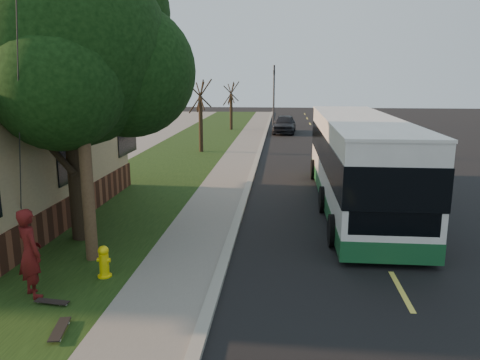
{
  "coord_description": "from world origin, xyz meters",
  "views": [
    {
      "loc": [
        1.38,
        -9.61,
        4.55
      ],
      "look_at": [
        0.14,
        3.97,
        1.5
      ],
      "focal_mm": 35.0,
      "sensor_mm": 36.0,
      "label": 1
    }
  ],
  "objects_px": {
    "utility_pole": "(79,72)",
    "distant_car": "(284,124)",
    "skateboarder": "(30,253)",
    "transit_bus": "(358,159)",
    "bare_tree_far": "(231,107)",
    "leafy_tree": "(72,52)",
    "skateboard_main": "(60,329)",
    "fire_hydrant": "(104,262)",
    "skateboard_spare": "(52,302)",
    "traffic_signal": "(274,91)",
    "bare_tree_near": "(201,117)"
  },
  "relations": [
    {
      "from": "skateboard_main",
      "to": "skateboard_spare",
      "type": "xyz_separation_m",
      "value": [
        -0.65,
        1.0,
        -0.01
      ]
    },
    {
      "from": "leafy_tree",
      "to": "traffic_signal",
      "type": "xyz_separation_m",
      "value": [
        4.67,
        31.35,
        -2.0
      ]
    },
    {
      "from": "bare_tree_far",
      "to": "distant_car",
      "type": "xyz_separation_m",
      "value": [
        4.5,
        -1.59,
        -1.27
      ]
    },
    {
      "from": "fire_hydrant",
      "to": "utility_pole",
      "type": "bearing_deg",
      "value": 125.38
    },
    {
      "from": "fire_hydrant",
      "to": "utility_pole",
      "type": "height_order",
      "value": "utility_pole"
    },
    {
      "from": "transit_bus",
      "to": "skateboarder",
      "type": "bearing_deg",
      "value": -134.33
    },
    {
      "from": "utility_pole",
      "to": "distant_car",
      "type": "bearing_deg",
      "value": 80.06
    },
    {
      "from": "utility_pole",
      "to": "transit_bus",
      "type": "bearing_deg",
      "value": 38.76
    },
    {
      "from": "bare_tree_far",
      "to": "skateboarder",
      "type": "bearing_deg",
      "value": -91.33
    },
    {
      "from": "skateboard_main",
      "to": "utility_pole",
      "type": "bearing_deg",
      "value": 103.22
    },
    {
      "from": "leafy_tree",
      "to": "distant_car",
      "type": "relative_size",
      "value": 1.8
    },
    {
      "from": "bare_tree_near",
      "to": "bare_tree_far",
      "type": "bearing_deg",
      "value": 87.61
    },
    {
      "from": "skateboarder",
      "to": "utility_pole",
      "type": "bearing_deg",
      "value": -62.87
    },
    {
      "from": "leafy_tree",
      "to": "bare_tree_near",
      "type": "distance_m",
      "value": 15.66
    },
    {
      "from": "skateboarder",
      "to": "distant_car",
      "type": "height_order",
      "value": "skateboarder"
    },
    {
      "from": "traffic_signal",
      "to": "skateboarder",
      "type": "xyz_separation_m",
      "value": [
        -4.22,
        -35.05,
        -2.15
      ]
    },
    {
      "from": "transit_bus",
      "to": "skateboard_spare",
      "type": "height_order",
      "value": "transit_bus"
    },
    {
      "from": "bare_tree_near",
      "to": "distant_car",
      "type": "distance_m",
      "value": 11.63
    },
    {
      "from": "fire_hydrant",
      "to": "transit_bus",
      "type": "distance_m",
      "value": 9.62
    },
    {
      "from": "skateboarder",
      "to": "bare_tree_far",
      "type": "bearing_deg",
      "value": -52.74
    },
    {
      "from": "bare_tree_near",
      "to": "skateboard_spare",
      "type": "relative_size",
      "value": 5.96
    },
    {
      "from": "distant_car",
      "to": "skateboarder",
      "type": "bearing_deg",
      "value": -96.34
    },
    {
      "from": "bare_tree_near",
      "to": "traffic_signal",
      "type": "distance_m",
      "value": 16.52
    },
    {
      "from": "bare_tree_far",
      "to": "transit_bus",
      "type": "relative_size",
      "value": 0.35
    },
    {
      "from": "bare_tree_far",
      "to": "skateboarder",
      "type": "distance_m",
      "value": 31.07
    },
    {
      "from": "skateboarder",
      "to": "skateboard_spare",
      "type": "distance_m",
      "value": 1.1
    },
    {
      "from": "distant_car",
      "to": "skateboard_spare",
      "type": "bearing_deg",
      "value": -95.19
    },
    {
      "from": "leafy_tree",
      "to": "skateboard_spare",
      "type": "bearing_deg",
      "value": -75.97
    },
    {
      "from": "fire_hydrant",
      "to": "skateboard_spare",
      "type": "xyz_separation_m",
      "value": [
        -0.56,
        -1.38,
        -0.31
      ]
    },
    {
      "from": "traffic_signal",
      "to": "skateboard_main",
      "type": "height_order",
      "value": "traffic_signal"
    },
    {
      "from": "bare_tree_far",
      "to": "skateboard_spare",
      "type": "distance_m",
      "value": 31.44
    },
    {
      "from": "transit_bus",
      "to": "skateboard_main",
      "type": "height_order",
      "value": "transit_bus"
    },
    {
      "from": "utility_pole",
      "to": "skateboarder",
      "type": "relative_size",
      "value": 4.83
    },
    {
      "from": "distant_car",
      "to": "transit_bus",
      "type": "bearing_deg",
      "value": -79.63
    },
    {
      "from": "utility_pole",
      "to": "skateboarder",
      "type": "distance_m",
      "value": 4.18
    },
    {
      "from": "skateboarder",
      "to": "distant_car",
      "type": "distance_m",
      "value": 29.92
    },
    {
      "from": "utility_pole",
      "to": "skateboard_spare",
      "type": "bearing_deg",
      "value": -86.58
    },
    {
      "from": "fire_hydrant",
      "to": "distant_car",
      "type": "xyz_separation_m",
      "value": [
        4.1,
        28.41,
        0.31
      ]
    },
    {
      "from": "fire_hydrant",
      "to": "bare_tree_near",
      "type": "distance_m",
      "value": 18.1
    },
    {
      "from": "traffic_signal",
      "to": "skateboard_spare",
      "type": "distance_m",
      "value": 35.7
    },
    {
      "from": "fire_hydrant",
      "to": "bare_tree_far",
      "type": "height_order",
      "value": "bare_tree_far"
    },
    {
      "from": "fire_hydrant",
      "to": "transit_bus",
      "type": "height_order",
      "value": "transit_bus"
    },
    {
      "from": "fire_hydrant",
      "to": "bare_tree_near",
      "type": "xyz_separation_m",
      "value": [
        -0.9,
        18.0,
        1.72
      ]
    },
    {
      "from": "utility_pole",
      "to": "skateboarder",
      "type": "xyz_separation_m",
      "value": [
        -0.41,
        -2.04,
        -3.62
      ]
    },
    {
      "from": "fire_hydrant",
      "to": "distant_car",
      "type": "bearing_deg",
      "value": 81.79
    },
    {
      "from": "traffic_signal",
      "to": "distant_car",
      "type": "height_order",
      "value": "traffic_signal"
    },
    {
      "from": "fire_hydrant",
      "to": "skateboard_spare",
      "type": "distance_m",
      "value": 1.53
    },
    {
      "from": "skateboard_spare",
      "to": "skateboarder",
      "type": "bearing_deg",
      "value": 148.9
    },
    {
      "from": "bare_tree_far",
      "to": "skateboard_main",
      "type": "xyz_separation_m",
      "value": [
        0.49,
        -32.38,
        -1.88
      ]
    },
    {
      "from": "traffic_signal",
      "to": "skateboard_spare",
      "type": "height_order",
      "value": "traffic_signal"
    }
  ]
}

